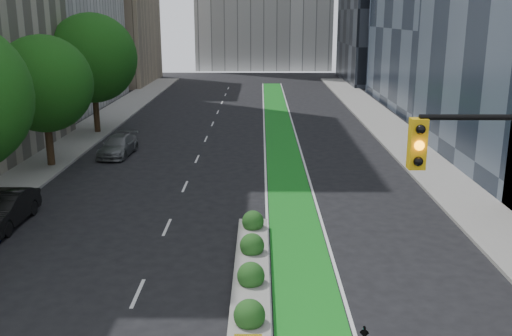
{
  "coord_description": "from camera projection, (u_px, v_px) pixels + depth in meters",
  "views": [
    {
      "loc": [
        1.5,
        -10.86,
        8.79
      ],
      "look_at": [
        1.33,
        10.67,
        3.0
      ],
      "focal_mm": 40.0,
      "sensor_mm": 36.0,
      "label": 1
    }
  ],
  "objects": [
    {
      "name": "sidewalk_left",
      "position": [
        56.0,
        154.0,
        36.99
      ],
      "size": [
        3.6,
        90.0,
        0.15
      ],
      "primitive_type": "cube",
      "color": "gray",
      "rests_on": "ground"
    },
    {
      "name": "sidewalk_right",
      "position": [
        420.0,
        155.0,
        36.81
      ],
      "size": [
        3.6,
        90.0,
        0.15
      ],
      "primitive_type": "cube",
      "color": "gray",
      "rests_on": "ground"
    },
    {
      "name": "bike_lane_paint",
      "position": [
        281.0,
        139.0,
        41.73
      ],
      "size": [
        2.2,
        70.0,
        0.01
      ],
      "primitive_type": "cube",
      "color": "#167E1D",
      "rests_on": "ground"
    },
    {
      "name": "tree_midfar",
      "position": [
        44.0,
        84.0,
        32.82
      ],
      "size": [
        5.6,
        5.6,
        7.76
      ],
      "color": "black",
      "rests_on": "ground"
    },
    {
      "name": "tree_far",
      "position": [
        92.0,
        58.0,
        42.29
      ],
      "size": [
        6.6,
        6.6,
        9.0
      ],
      "color": "black",
      "rests_on": "ground"
    },
    {
      "name": "median_planter",
      "position": [
        251.0,
        270.0,
        19.47
      ],
      "size": [
        1.2,
        10.26,
        1.1
      ],
      "color": "gray",
      "rests_on": "ground"
    },
    {
      "name": "parked_car_left_mid",
      "position": [
        3.0,
        210.0,
        24.36
      ],
      "size": [
        1.6,
        4.49,
        1.48
      ],
      "primitive_type": "imported",
      "rotation": [
        0.0,
        0.0,
        -0.01
      ],
      "color": "black",
      "rests_on": "ground"
    },
    {
      "name": "parked_car_left_far",
      "position": [
        118.0,
        146.0,
        36.75
      ],
      "size": [
        2.07,
        4.49,
        1.27
      ],
      "primitive_type": "imported",
      "rotation": [
        0.0,
        0.0,
        -0.07
      ],
      "color": "#5D6062",
      "rests_on": "ground"
    }
  ]
}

